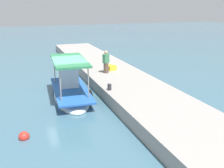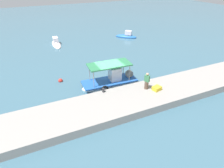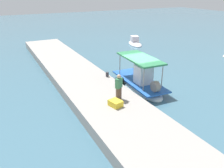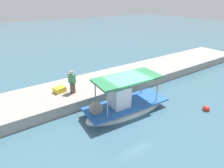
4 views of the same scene
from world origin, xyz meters
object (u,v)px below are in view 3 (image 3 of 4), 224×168
(main_fishing_boat, at_px, (139,83))
(moored_boat_far, at_px, (135,43))
(cargo_crate, at_px, (116,103))
(marker_buoy, at_px, (139,65))
(fisherman_near_bollard, at_px, (119,88))
(mooring_bollard, at_px, (107,74))

(main_fishing_boat, relative_size, moored_boat_far, 1.50)
(main_fishing_boat, xyz_separation_m, cargo_crate, (3.07, -3.80, 0.49))
(marker_buoy, bearing_deg, moored_boat_far, 149.55)
(fisherman_near_bollard, bearing_deg, moored_boat_far, 144.05)
(main_fishing_boat, xyz_separation_m, marker_buoy, (-4.64, 3.01, -0.34))
(main_fishing_boat, xyz_separation_m, fisherman_near_bollard, (2.31, -3.17, 1.07))
(fisherman_near_bollard, relative_size, cargo_crate, 2.16)
(fisherman_near_bollard, bearing_deg, main_fishing_boat, 126.11)
(fisherman_near_bollard, relative_size, mooring_bollard, 4.49)
(cargo_crate, height_order, moored_boat_far, moored_boat_far)
(mooring_bollard, relative_size, marker_buoy, 0.78)
(fisherman_near_bollard, height_order, mooring_bollard, fisherman_near_bollard)
(mooring_bollard, relative_size, cargo_crate, 0.48)
(main_fishing_boat, relative_size, cargo_crate, 7.81)
(fisherman_near_bollard, relative_size, moored_boat_far, 0.42)
(main_fishing_boat, distance_m, moored_boat_far, 15.12)
(main_fishing_boat, bearing_deg, mooring_bollard, -128.63)
(mooring_bollard, distance_m, moored_boat_far, 15.03)
(mooring_bollard, bearing_deg, marker_buoy, 120.82)
(cargo_crate, xyz_separation_m, marker_buoy, (-7.71, 6.81, -0.84))
(mooring_bollard, xyz_separation_m, marker_buoy, (-3.01, 5.05, -0.84))
(cargo_crate, xyz_separation_m, moored_boat_far, (-15.97, 11.67, -0.75))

